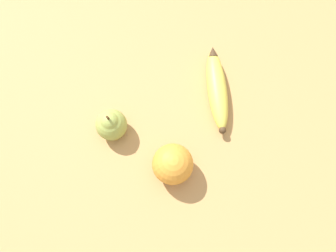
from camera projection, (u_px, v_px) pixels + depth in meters
ground_plane at (187, 98)px, 0.76m from camera, size 3.00×3.00×0.00m
banana at (217, 89)px, 0.75m from camera, size 0.21×0.07×0.04m
orange at (173, 164)px, 0.67m from camera, size 0.09×0.09×0.09m
pear at (111, 124)px, 0.70m from camera, size 0.07×0.07×0.09m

